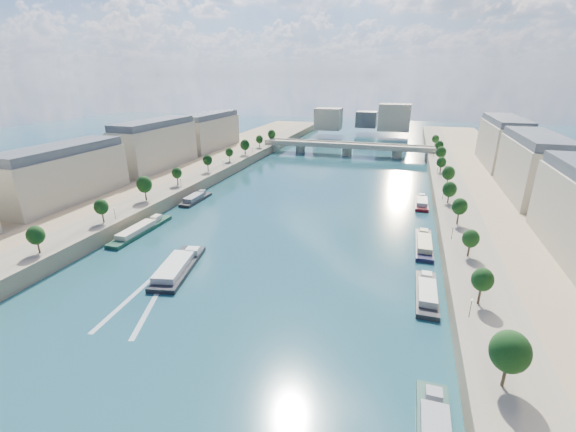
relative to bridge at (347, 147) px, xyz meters
The scene contains 17 objects.
ground 126.62m from the bridge, 90.00° to the right, with size 700.00×700.00×0.00m, color #0B2B31.
quay_left 145.59m from the bridge, 119.64° to the right, with size 44.00×520.00×5.00m, color #9E8460.
quay_right 145.59m from the bridge, 60.36° to the right, with size 44.00×520.00×5.00m, color #9E8460.
pave_left 138.76m from the bridge, 114.25° to the right, with size 14.00×520.00×0.10m, color gray.
pave_right 138.76m from the bridge, 65.75° to the right, with size 14.00×520.00×0.10m, color gray.
trees_left 136.23m from the bridge, 113.83° to the right, with size 4.80×268.80×8.26m.
trees_right 128.96m from the bridge, 64.73° to the right, with size 4.80×268.80×8.26m.
lamps_left 146.29m from the bridge, 111.04° to the right, with size 0.36×200.36×4.28m.
lamps_right 132.40m from the bridge, 66.63° to the right, with size 0.36×200.36×4.28m.
buildings_left 143.07m from the bridge, 126.58° to the right, with size 16.00×226.00×23.20m.
buildings_right 143.07m from the bridge, 53.42° to the right, with size 16.00×226.00×23.20m.
skyline 93.55m from the bridge, 88.03° to the left, with size 79.00×42.00×22.00m.
bridge is the anchor object (origin of this frame).
tour_barge 174.22m from the bridge, 96.22° to the right, with size 12.31×26.46×3.62m.
wake 190.81m from the bridge, 95.67° to the right, with size 12.80×26.01×0.04m.
moored_barges_left 192.62m from the bridge, 103.67° to the right, with size 5.00×155.99×3.60m.
moored_barges_right 177.02m from the bridge, 75.10° to the right, with size 5.00×162.74×3.60m.
Camera 1 is at (37.30, -27.04, 50.13)m, focal length 24.00 mm.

